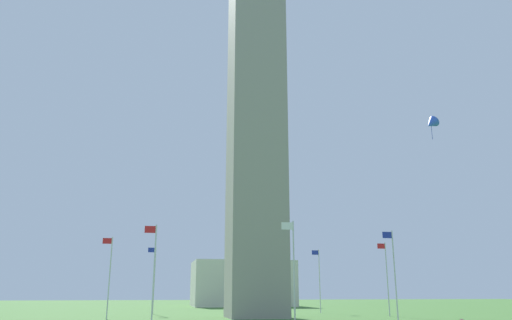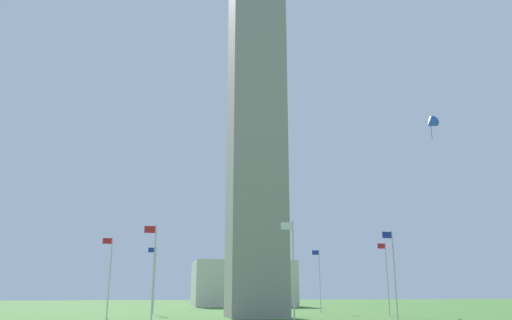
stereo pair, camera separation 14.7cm
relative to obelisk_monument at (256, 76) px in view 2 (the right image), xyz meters
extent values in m
plane|color=#3D6B2D|center=(0.00, 0.00, -30.36)|extent=(260.00, 260.00, 0.00)
cube|color=gray|center=(0.00, 0.00, -3.64)|extent=(6.68, 6.68, 53.44)
cylinder|color=silver|center=(16.68, 0.00, -25.89)|extent=(0.14, 0.14, 8.94)
cube|color=red|center=(17.23, 0.00, -21.87)|extent=(1.00, 0.03, 0.64)
cylinder|color=silver|center=(11.79, 11.79, -25.89)|extent=(0.14, 0.14, 8.94)
cube|color=red|center=(12.34, 11.79, -21.87)|extent=(1.00, 0.03, 0.64)
cylinder|color=silver|center=(0.00, 16.68, -25.89)|extent=(0.14, 0.14, 8.94)
cube|color=white|center=(0.55, 16.68, -21.87)|extent=(1.00, 0.03, 0.64)
cylinder|color=silver|center=(-11.79, 11.79, -25.89)|extent=(0.14, 0.14, 8.94)
cube|color=#1E2D99|center=(-11.24, 11.79, -21.87)|extent=(1.00, 0.03, 0.64)
cylinder|color=silver|center=(-16.68, 0.00, -25.89)|extent=(0.14, 0.14, 8.94)
cube|color=red|center=(-16.13, 0.00, -21.87)|extent=(1.00, 0.03, 0.64)
cylinder|color=silver|center=(-11.79, -11.79, -25.89)|extent=(0.14, 0.14, 8.94)
cube|color=#1E2D99|center=(-11.24, -11.79, -21.87)|extent=(1.00, 0.03, 0.64)
cylinder|color=silver|center=(0.00, -16.68, -25.89)|extent=(0.14, 0.14, 8.94)
cube|color=#1E2D99|center=(0.55, -16.68, -21.87)|extent=(1.00, 0.03, 0.64)
cylinder|color=silver|center=(11.79, -11.79, -25.89)|extent=(0.14, 0.14, 8.94)
cube|color=#1E2D99|center=(12.34, -11.79, -21.87)|extent=(1.00, 0.03, 0.64)
cone|color=blue|center=(-12.47, 19.69, -12.53)|extent=(1.58, 1.29, 1.45)
cylinder|color=#233C9D|center=(-12.47, 19.69, -13.40)|extent=(0.04, 0.04, 1.30)
cube|color=beige|center=(-6.18, -46.24, -25.82)|extent=(20.45, 14.89, 9.08)
camera|label=1|loc=(11.61, 58.23, -27.44)|focal=34.38mm
camera|label=2|loc=(11.47, 58.25, -27.44)|focal=34.38mm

